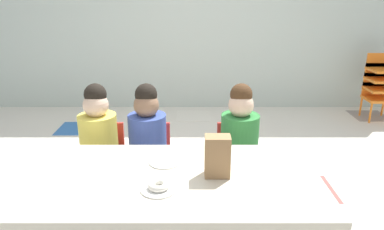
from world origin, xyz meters
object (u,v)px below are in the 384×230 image
object	(u,v)px
paper_plate_center_table	(165,162)
donut_powdered_on_plate	(159,185)
craft_table	(158,184)
kid_chair_orange_stack	(380,83)
paper_bag_brown	(217,156)
seated_child_middle_seat	(148,136)
seated_child_far_right	(239,136)
paper_plate_near_edge	(159,189)
seated_child_near_camera	(99,136)

from	to	relation	value
paper_plate_center_table	donut_powdered_on_plate	bearing A→B (deg)	-91.64
craft_table	paper_plate_center_table	bearing A→B (deg)	80.33
kid_chair_orange_stack	paper_bag_brown	xyz separation A→B (m)	(-2.15, -2.57, 0.24)
seated_child_middle_seat	paper_plate_center_table	world-z (taller)	seated_child_middle_seat
paper_bag_brown	craft_table	bearing A→B (deg)	-178.73
craft_table	donut_powdered_on_plate	size ratio (longest dim) A/B	15.71
craft_table	seated_child_far_right	distance (m)	0.81
craft_table	paper_bag_brown	bearing A→B (deg)	1.27
paper_bag_brown	donut_powdered_on_plate	world-z (taller)	paper_bag_brown
kid_chair_orange_stack	paper_plate_near_edge	bearing A→B (deg)	-132.04
paper_bag_brown	paper_plate_center_table	world-z (taller)	paper_bag_brown
seated_child_far_right	paper_plate_center_table	bearing A→B (deg)	-135.43
seated_child_far_right	paper_bag_brown	world-z (taller)	seated_child_far_right
paper_bag_brown	donut_powdered_on_plate	xyz separation A→B (m)	(-0.29, -0.14, -0.09)
craft_table	kid_chair_orange_stack	distance (m)	3.57
seated_child_near_camera	donut_powdered_on_plate	xyz separation A→B (m)	(0.48, -0.77, 0.06)
seated_child_middle_seat	paper_bag_brown	xyz separation A→B (m)	(0.44, -0.62, 0.14)
seated_child_far_right	donut_powdered_on_plate	xyz separation A→B (m)	(-0.49, -0.77, 0.06)
seated_child_near_camera	paper_plate_near_edge	xyz separation A→B (m)	(0.48, -0.77, 0.04)
paper_bag_brown	paper_plate_center_table	distance (m)	0.34
paper_plate_center_table	paper_bag_brown	bearing A→B (deg)	-28.02
paper_plate_center_table	seated_child_far_right	bearing A→B (deg)	44.57
seated_child_far_right	paper_bag_brown	xyz separation A→B (m)	(-0.20, -0.62, 0.14)
seated_child_middle_seat	paper_bag_brown	size ratio (longest dim) A/B	4.17
craft_table	paper_plate_near_edge	world-z (taller)	paper_plate_near_edge
craft_table	kid_chair_orange_stack	size ratio (longest dim) A/B	2.11
seated_child_middle_seat	seated_child_far_right	distance (m)	0.63
kid_chair_orange_stack	seated_child_near_camera	bearing A→B (deg)	-146.39
seated_child_near_camera	donut_powdered_on_plate	size ratio (longest dim) A/B	8.53
craft_table	seated_child_far_right	world-z (taller)	seated_child_far_right
paper_plate_center_table	seated_child_middle_seat	bearing A→B (deg)	107.98
seated_child_near_camera	paper_plate_near_edge	distance (m)	0.91
craft_table	paper_bag_brown	xyz separation A→B (m)	(0.31, 0.01, 0.16)
paper_bag_brown	paper_plate_center_table	xyz separation A→B (m)	(-0.28, 0.15, -0.11)
seated_child_near_camera	paper_bag_brown	world-z (taller)	seated_child_near_camera
seated_child_near_camera	kid_chair_orange_stack	distance (m)	3.52
seated_child_near_camera	kid_chair_orange_stack	xyz separation A→B (m)	(2.93, 1.95, -0.10)
craft_table	seated_child_near_camera	bearing A→B (deg)	126.40
paper_bag_brown	donut_powdered_on_plate	distance (m)	0.33
seated_child_middle_seat	paper_plate_near_edge	world-z (taller)	seated_child_middle_seat
kid_chair_orange_stack	paper_plate_near_edge	world-z (taller)	kid_chair_orange_stack
seated_child_far_right	paper_plate_center_table	xyz separation A→B (m)	(-0.48, -0.47, 0.04)
craft_table	seated_child_near_camera	xyz separation A→B (m)	(-0.46, 0.63, 0.01)
seated_child_near_camera	paper_plate_center_table	xyz separation A→B (m)	(0.49, -0.47, 0.04)
seated_child_near_camera	paper_plate_near_edge	bearing A→B (deg)	-57.75
kid_chair_orange_stack	seated_child_middle_seat	bearing A→B (deg)	-143.08
craft_table	paper_plate_near_edge	xyz separation A→B (m)	(0.02, -0.14, 0.05)
paper_bag_brown	paper_plate_center_table	bearing A→B (deg)	151.98
seated_child_middle_seat	kid_chair_orange_stack	xyz separation A→B (m)	(2.59, 1.95, -0.10)
craft_table	paper_bag_brown	distance (m)	0.35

